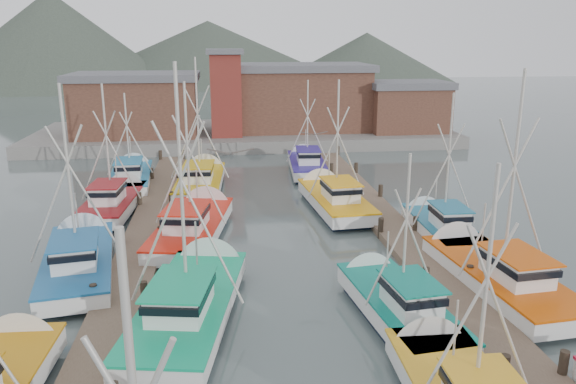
{
  "coord_description": "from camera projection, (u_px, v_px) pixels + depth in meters",
  "views": [
    {
      "loc": [
        -2.69,
        -23.65,
        10.84
      ],
      "look_at": [
        0.92,
        5.94,
        2.6
      ],
      "focal_mm": 35.0,
      "sensor_mm": 36.0,
      "label": 1
    }
  ],
  "objects": [
    {
      "name": "boat_13",
      "position": [
        306.0,
        164.0,
        46.57
      ],
      "size": [
        3.37,
        8.89,
        8.33
      ],
      "rotation": [
        0.0,
        0.0,
        -0.07
      ],
      "color": "black",
      "rests_on": "ground"
    },
    {
      "name": "gull_far",
      "position": [
        314.0,
        134.0,
        30.72
      ],
      "size": [
        1.54,
        0.6,
        0.24
      ],
      "rotation": [
        0.0,
        0.0,
        -0.0
      ],
      "color": "gray",
      "rests_on": "ground"
    },
    {
      "name": "dock_right",
      "position": [
        403.0,
        240.0,
        30.46
      ],
      "size": [
        2.3,
        46.0,
        1.5
      ],
      "color": "brown",
      "rests_on": "ground"
    },
    {
      "name": "gull_near",
      "position": [
        231.0,
        152.0,
        18.21
      ],
      "size": [
        1.55,
        0.63,
        0.24
      ],
      "rotation": [
        0.0,
        0.0,
        -0.14
      ],
      "color": "gray",
      "rests_on": "ground"
    },
    {
      "name": "ground",
      "position": [
        284.0,
        281.0,
        25.83
      ],
      "size": [
        260.0,
        260.0,
        0.0
      ],
      "primitive_type": "plane",
      "color": "#465452",
      "rests_on": "ground"
    },
    {
      "name": "dock_left",
      "position": [
        140.0,
        251.0,
        28.83
      ],
      "size": [
        2.3,
        46.0,
        1.5
      ],
      "color": "brown",
      "rests_on": "ground"
    },
    {
      "name": "shed_left",
      "position": [
        137.0,
        104.0,
        56.88
      ],
      "size": [
        12.72,
        8.48,
        6.2
      ],
      "color": "brown",
      "rests_on": "quay"
    },
    {
      "name": "boat_9",
      "position": [
        333.0,
        198.0,
        36.62
      ],
      "size": [
        3.73,
        9.66,
        9.21
      ],
      "rotation": [
        0.0,
        0.0,
        0.08
      ],
      "color": "black",
      "rests_on": "ground"
    },
    {
      "name": "boat_4",
      "position": [
        192.0,
        301.0,
        22.4
      ],
      "size": [
        4.91,
        10.56,
        10.99
      ],
      "rotation": [
        0.0,
        0.0,
        -0.18
      ],
      "color": "black",
      "rests_on": "ground"
    },
    {
      "name": "boat_10",
      "position": [
        115.0,
        201.0,
        35.95
      ],
      "size": [
        3.67,
        9.05,
        8.93
      ],
      "rotation": [
        0.0,
        0.0,
        -0.07
      ],
      "color": "black",
      "rests_on": "ground"
    },
    {
      "name": "boat_8",
      "position": [
        194.0,
        225.0,
        31.43
      ],
      "size": [
        4.75,
        10.31,
        9.58
      ],
      "rotation": [
        0.0,
        0.0,
        -0.18
      ],
      "color": "black",
      "rests_on": "ground"
    },
    {
      "name": "distant_hills",
      "position": [
        178.0,
        82.0,
        141.63
      ],
      "size": [
        175.0,
        140.0,
        42.0
      ],
      "color": "#455143",
      "rests_on": "ground"
    },
    {
      "name": "boat_5",
      "position": [
        394.0,
        303.0,
        22.22
      ],
      "size": [
        3.44,
        8.45,
        7.49
      ],
      "rotation": [
        0.0,
        0.0,
        0.12
      ],
      "color": "black",
      "rests_on": "ground"
    },
    {
      "name": "boat_7",
      "position": [
        492.0,
        273.0,
        25.04
      ],
      "size": [
        4.27,
        9.91,
        10.56
      ],
      "rotation": [
        0.0,
        0.0,
        0.09
      ],
      "color": "black",
      "rests_on": "ground"
    },
    {
      "name": "boat_12",
      "position": [
        201.0,
        180.0,
        41.26
      ],
      "size": [
        4.18,
        9.92,
        10.43
      ],
      "rotation": [
        0.0,
        0.0,
        -0.06
      ],
      "color": "black",
      "rests_on": "ground"
    },
    {
      "name": "boat_11",
      "position": [
        439.0,
        226.0,
        31.19
      ],
      "size": [
        3.47,
        7.91,
        8.71
      ],
      "rotation": [
        0.0,
        0.0,
        -0.02
      ],
      "color": "black",
      "rests_on": "ground"
    },
    {
      "name": "boat_6",
      "position": [
        79.0,
        259.0,
        26.62
      ],
      "size": [
        4.45,
        9.93,
        9.82
      ],
      "rotation": [
        0.0,
        0.0,
        0.16
      ],
      "color": "black",
      "rests_on": "ground"
    },
    {
      "name": "boat_14",
      "position": [
        131.0,
        176.0,
        42.43
      ],
      "size": [
        3.46,
        9.27,
        7.77
      ],
      "rotation": [
        0.0,
        0.0,
        0.07
      ],
      "color": "black",
      "rests_on": "ground"
    },
    {
      "name": "quay",
      "position": [
        245.0,
        135.0,
        61.07
      ],
      "size": [
        44.0,
        16.0,
        1.2
      ],
      "primitive_type": "cube",
      "color": "gray",
      "rests_on": "ground"
    },
    {
      "name": "shed_right",
      "position": [
        406.0,
        106.0,
        59.33
      ],
      "size": [
        8.48,
        6.36,
        5.2
      ],
      "color": "brown",
      "rests_on": "quay"
    },
    {
      "name": "shed_center",
      "position": [
        300.0,
        96.0,
        60.68
      ],
      "size": [
        14.84,
        9.54,
        6.9
      ],
      "color": "brown",
      "rests_on": "quay"
    },
    {
      "name": "lookout_tower",
      "position": [
        226.0,
        92.0,
        55.69
      ],
      "size": [
        3.6,
        3.6,
        8.5
      ],
      "color": "maroon",
      "rests_on": "quay"
    }
  ]
}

